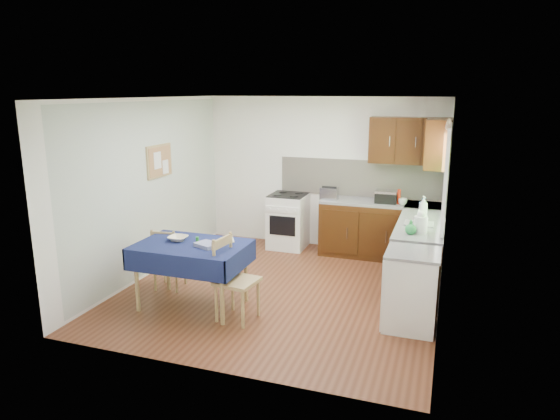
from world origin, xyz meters
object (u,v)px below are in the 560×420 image
(kettle, at_px, (421,223))
(chair_near, at_px, (233,276))
(toaster, at_px, (329,193))
(sandwich_press, at_px, (386,197))
(dish_rack, at_px, (419,223))
(dining_table, at_px, (192,252))
(chair_far, at_px, (168,257))

(kettle, bearing_deg, chair_near, -148.94)
(toaster, height_order, sandwich_press, toaster)
(dish_rack, bearing_deg, chair_near, -119.63)
(dining_table, relative_size, chair_far, 1.57)
(toaster, bearing_deg, chair_near, -102.72)
(toaster, xyz_separation_m, kettle, (1.50, -1.50, 0.02))
(chair_far, xyz_separation_m, sandwich_press, (2.55, 2.22, 0.55))
(dining_table, xyz_separation_m, sandwich_press, (1.98, 2.60, 0.30))
(chair_near, bearing_deg, kettle, -51.40)
(dining_table, bearing_deg, sandwich_press, 40.51)
(dish_rack, bearing_deg, toaster, 163.74)
(chair_far, bearing_deg, toaster, -134.92)
(toaster, bearing_deg, kettle, -47.80)
(chair_far, distance_m, kettle, 3.28)
(chair_far, distance_m, dish_rack, 3.32)
(chair_far, bearing_deg, sandwich_press, -146.29)
(toaster, bearing_deg, sandwich_press, 1.29)
(chair_far, distance_m, chair_near, 1.31)
(dining_table, xyz_separation_m, chair_near, (0.61, -0.15, -0.17))
(chair_near, bearing_deg, dining_table, 83.61)
(kettle, bearing_deg, chair_far, -168.35)
(dish_rack, relative_size, kettle, 1.35)
(dining_table, height_order, dish_rack, dish_rack)
(toaster, distance_m, sandwich_press, 0.89)
(sandwich_press, xyz_separation_m, dish_rack, (0.57, -1.18, -0.07))
(dining_table, distance_m, toaster, 2.78)
(toaster, height_order, dish_rack, toaster)
(chair_far, relative_size, chair_near, 0.86)
(toaster, height_order, kettle, kettle)
(dining_table, height_order, chair_near, chair_near)
(chair_near, relative_size, toaster, 3.54)
(chair_near, height_order, sandwich_press, sandwich_press)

